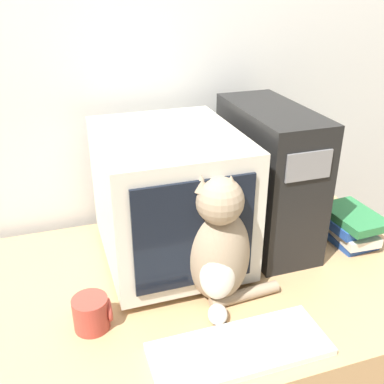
{
  "coord_description": "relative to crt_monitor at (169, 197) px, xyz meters",
  "views": [
    {
      "loc": [
        -0.36,
        -0.6,
        1.6
      ],
      "look_at": [
        -0.01,
        0.45,
        1.05
      ],
      "focal_mm": 42.0,
      "sensor_mm": 36.0,
      "label": 1
    }
  ],
  "objects": [
    {
      "name": "keyboard",
      "position": [
        0.05,
        -0.44,
        -0.2
      ],
      "size": [
        0.43,
        0.17,
        0.02
      ],
      "color": "silver",
      "rests_on": "desk"
    },
    {
      "name": "book_stack",
      "position": [
        0.6,
        -0.1,
        -0.15
      ],
      "size": [
        0.16,
        0.22,
        0.11
      ],
      "color": "#234793",
      "rests_on": "desk"
    },
    {
      "name": "crt_monitor",
      "position": [
        0.0,
        0.0,
        0.0
      ],
      "size": [
        0.4,
        0.48,
        0.41
      ],
      "color": "beige",
      "rests_on": "desk"
    },
    {
      "name": "pen",
      "position": [
        -0.02,
        -0.37,
        -0.21
      ],
      "size": [
        0.14,
        0.07,
        0.01
      ],
      "color": "black",
      "rests_on": "desk"
    },
    {
      "name": "cat",
      "position": [
        0.07,
        -0.23,
        -0.05
      ],
      "size": [
        0.28,
        0.25,
        0.38
      ],
      "rotation": [
        0.0,
        0.0,
        -0.34
      ],
      "color": "gray",
      "rests_on": "desk"
    },
    {
      "name": "wall_back",
      "position": [
        0.05,
        0.35,
        0.26
      ],
      "size": [
        7.0,
        0.05,
        2.5
      ],
      "color": "silver",
      "rests_on": "ground_plane"
    },
    {
      "name": "mug",
      "position": [
        -0.28,
        -0.24,
        -0.17
      ],
      "size": [
        0.1,
        0.09,
        0.09
      ],
      "color": "#9E382D",
      "rests_on": "desk"
    },
    {
      "name": "desk",
      "position": [
        0.05,
        -0.13,
        -0.6
      ],
      "size": [
        1.42,
        0.84,
        0.78
      ],
      "color": "tan",
      "rests_on": "ground_plane"
    },
    {
      "name": "computer_tower",
      "position": [
        0.34,
        0.02,
        0.01
      ],
      "size": [
        0.2,
        0.44,
        0.45
      ],
      "color": "black",
      "rests_on": "desk"
    }
  ]
}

